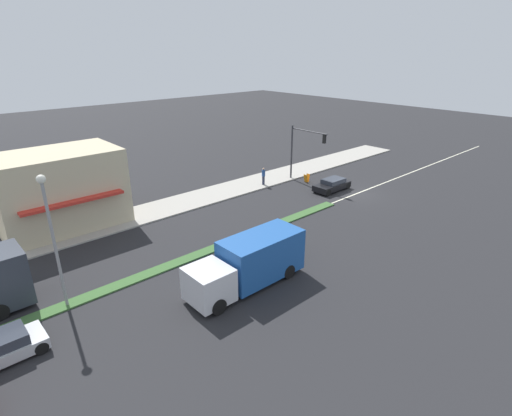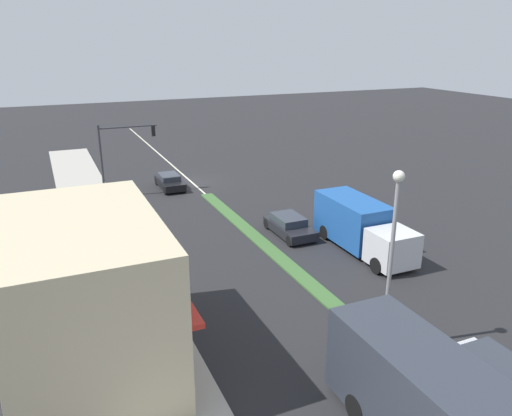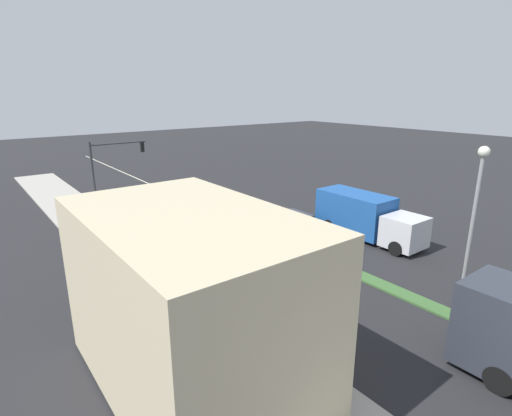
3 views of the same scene
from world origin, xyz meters
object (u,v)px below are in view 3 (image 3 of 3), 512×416
object	(u,v)px
sedan_dark	(296,223)
street_lamp	(474,213)
traffic_signal_main	(110,163)
suv_black	(158,195)
delivery_truck	(365,216)
pedestrian	(108,211)
warning_aframe_sign	(119,203)

from	to	relation	value
sedan_dark	street_lamp	bearing A→B (deg)	80.07
traffic_signal_main	suv_black	xyz separation A→B (m)	(-3.92, -0.22, -3.32)
traffic_signal_main	suv_black	world-z (taller)	traffic_signal_main
delivery_truck	suv_black	xyz separation A→B (m)	(7.20, -17.03, -0.89)
street_lamp	pedestrian	size ratio (longest dim) A/B	4.21
pedestrian	sedan_dark	bearing A→B (deg)	137.03
sedan_dark	traffic_signal_main	bearing A→B (deg)	-57.59
delivery_truck	sedan_dark	bearing A→B (deg)	-52.87
traffic_signal_main	street_lamp	world-z (taller)	street_lamp
street_lamp	delivery_truck	xyz separation A→B (m)	(-5.00, -8.87, -3.31)
pedestrian	warning_aframe_sign	bearing A→B (deg)	-117.36
traffic_signal_main	suv_black	bearing A→B (deg)	-176.80
street_lamp	pedestrian	distance (m)	23.53
pedestrian	street_lamp	bearing A→B (deg)	109.63
pedestrian	traffic_signal_main	bearing A→B (deg)	-113.92
street_lamp	delivery_truck	distance (m)	10.70
pedestrian	sedan_dark	size ratio (longest dim) A/B	0.43
pedestrian	sedan_dark	xyz separation A→B (m)	(-10.01, 9.32, -0.44)
delivery_truck	suv_black	world-z (taller)	delivery_truck
pedestrian	suv_black	world-z (taller)	pedestrian
pedestrian	delivery_truck	xyz separation A→B (m)	(-12.81, 13.02, 0.42)
traffic_signal_main	sedan_dark	xyz separation A→B (m)	(-8.32, 13.11, -3.30)
warning_aframe_sign	suv_black	distance (m)	3.45
traffic_signal_main	suv_black	size ratio (longest dim) A/B	1.41
delivery_truck	warning_aframe_sign	bearing A→B (deg)	-58.23
pedestrian	delivery_truck	world-z (taller)	delivery_truck
pedestrian	suv_black	size ratio (longest dim) A/B	0.44
traffic_signal_main	street_lamp	bearing A→B (deg)	103.42
traffic_signal_main	pedestrian	xyz separation A→B (m)	(1.68, 3.79, -2.86)
warning_aframe_sign	delivery_truck	xyz separation A→B (m)	(-10.65, 17.19, 1.04)
delivery_truck	pedestrian	bearing A→B (deg)	-45.48
traffic_signal_main	suv_black	distance (m)	5.14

